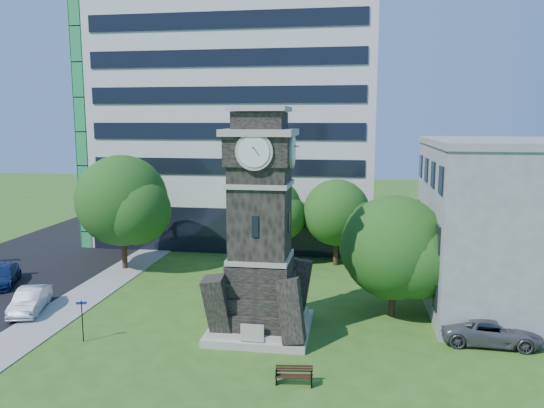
% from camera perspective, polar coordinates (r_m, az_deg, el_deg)
% --- Properties ---
extents(ground, '(160.00, 160.00, 0.00)m').
position_cam_1_polar(ground, '(29.00, -7.98, -14.51)').
color(ground, '#2F601B').
rests_on(ground, ground).
extents(sidewalk, '(3.00, 70.00, 0.06)m').
position_cam_1_polar(sidewalk, '(36.88, -20.12, -9.72)').
color(sidewalk, gray).
rests_on(sidewalk, ground).
extents(clock_tower, '(5.40, 5.40, 12.22)m').
position_cam_1_polar(clock_tower, '(28.53, -1.25, -3.65)').
color(clock_tower, '#B3AC9C').
rests_on(clock_tower, ground).
extents(office_tall, '(26.20, 15.11, 28.60)m').
position_cam_1_polar(office_tall, '(52.50, -3.39, 11.96)').
color(office_tall, silver).
rests_on(office_tall, ground).
extents(car_street_mid, '(2.69, 4.58, 1.43)m').
position_cam_1_polar(car_street_mid, '(35.82, -24.57, -9.41)').
color(car_street_mid, silver).
rests_on(car_street_mid, ground).
extents(car_street_north, '(3.54, 4.97, 1.34)m').
position_cam_1_polar(car_street_north, '(42.19, -27.02, -6.91)').
color(car_street_north, navy).
rests_on(car_street_north, ground).
extents(car_east_lot, '(5.15, 2.53, 1.41)m').
position_cam_1_polar(car_east_lot, '(30.56, 22.44, -12.46)').
color(car_east_lot, '#56565B').
rests_on(car_east_lot, ground).
extents(park_bench, '(1.65, 0.44, 0.85)m').
position_cam_1_polar(park_bench, '(24.53, 2.37, -17.87)').
color(park_bench, black).
rests_on(park_bench, ground).
extents(street_sign, '(0.54, 0.05, 2.25)m').
position_cam_1_polar(street_sign, '(29.98, -19.75, -11.27)').
color(street_sign, black).
rests_on(street_sign, ground).
extents(tree_nw, '(7.70, 7.00, 8.91)m').
position_cam_1_polar(tree_nw, '(42.30, -15.68, 0.08)').
color(tree_nw, '#332114').
rests_on(tree_nw, ground).
extents(tree_nc, '(5.54, 5.04, 6.94)m').
position_cam_1_polar(tree_nc, '(42.88, -0.05, -0.76)').
color(tree_nc, '#332114').
rests_on(tree_nc, ground).
extents(tree_ne, '(5.81, 5.28, 6.93)m').
position_cam_1_polar(tree_ne, '(42.30, 7.05, -1.14)').
color(tree_ne, '#332114').
rests_on(tree_ne, ground).
extents(tree_east, '(6.72, 6.11, 7.24)m').
position_cam_1_polar(tree_east, '(31.87, 13.13, -4.85)').
color(tree_east, '#332114').
rests_on(tree_east, ground).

